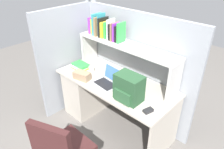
# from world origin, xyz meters

# --- Properties ---
(ground_plane) EXTENTS (8.00, 8.00, 0.00)m
(ground_plane) POSITION_xyz_m (0.00, 0.00, 0.00)
(ground_plane) COLOR slate
(desk) EXTENTS (1.60, 0.70, 0.73)m
(desk) POSITION_xyz_m (-0.39, 0.00, 0.40)
(desk) COLOR beige
(desk) RESTS_ON ground_plane
(cubicle_partition_rear) EXTENTS (1.84, 0.05, 1.55)m
(cubicle_partition_rear) POSITION_xyz_m (0.00, 0.38, 0.78)
(cubicle_partition_rear) COLOR gray
(cubicle_partition_rear) RESTS_ON ground_plane
(cubicle_partition_left) EXTENTS (0.05, 1.06, 1.55)m
(cubicle_partition_left) POSITION_xyz_m (-0.85, -0.05, 0.78)
(cubicle_partition_left) COLOR gray
(cubicle_partition_left) RESTS_ON ground_plane
(overhead_hutch) EXTENTS (1.44, 0.28, 0.45)m
(overhead_hutch) POSITION_xyz_m (0.00, 0.20, 1.08)
(overhead_hutch) COLOR beige
(overhead_hutch) RESTS_ON desk
(reference_books_on_shelf) EXTENTS (0.56, 0.19, 0.30)m
(reference_books_on_shelf) POSITION_xyz_m (-0.36, 0.20, 1.30)
(reference_books_on_shelf) COLOR purple
(reference_books_on_shelf) RESTS_ON overhead_hutch
(laptop) EXTENTS (0.33, 0.28, 0.22)m
(laptop) POSITION_xyz_m (-0.01, -0.10, 0.78)
(laptop) COLOR #B7BABF
(laptop) RESTS_ON desk
(backpack) EXTENTS (0.30, 0.23, 0.31)m
(backpack) POSITION_xyz_m (0.37, -0.18, 0.88)
(backpack) COLOR #264C2D
(backpack) RESTS_ON desk
(computer_mouse) EXTENTS (0.08, 0.12, 0.03)m
(computer_mouse) POSITION_xyz_m (0.65, -0.20, 0.75)
(computer_mouse) COLOR #262628
(computer_mouse) RESTS_ON desk
(paper_cup) EXTENTS (0.08, 0.08, 0.08)m
(paper_cup) POSITION_xyz_m (-0.40, -0.04, 0.77)
(paper_cup) COLOR white
(paper_cup) RESTS_ON desk
(tissue_box) EXTENTS (0.24, 0.16, 0.10)m
(tissue_box) POSITION_xyz_m (-0.34, -0.25, 0.78)
(tissue_box) COLOR #9E7F60
(tissue_box) RESTS_ON desk
(desk_book_stack) EXTENTS (0.24, 0.20, 0.07)m
(desk_book_stack) POSITION_xyz_m (-0.59, -0.07, 0.76)
(desk_book_stack) COLOR yellow
(desk_book_stack) RESTS_ON desk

